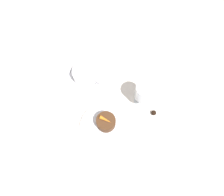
# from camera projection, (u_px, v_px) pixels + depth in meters

# --- Properties ---
(ground_plane) EXTENTS (3.00, 3.00, 0.00)m
(ground_plane) POSITION_uv_depth(u_px,v_px,m) (115.00, 123.00, 0.84)
(ground_plane) COLOR white
(dinner_plate) EXTENTS (0.23, 0.23, 0.01)m
(dinner_plate) POSITION_uv_depth(u_px,v_px,m) (109.00, 129.00, 0.82)
(dinner_plate) COLOR white
(dinner_plate) RESTS_ON ground_plane
(saucer) EXTENTS (0.16, 0.16, 0.01)m
(saucer) POSITION_uv_depth(u_px,v_px,m) (86.00, 77.00, 0.91)
(saucer) COLOR white
(saucer) RESTS_ON ground_plane
(coffee_cup) EXTENTS (0.13, 0.10, 0.06)m
(coffee_cup) POSITION_uv_depth(u_px,v_px,m) (85.00, 74.00, 0.88)
(coffee_cup) COLOR white
(coffee_cup) RESTS_ON saucer
(spoon) EXTENTS (0.06, 0.10, 0.00)m
(spoon) POSITION_uv_depth(u_px,v_px,m) (94.00, 84.00, 0.89)
(spoon) COLOR silver
(spoon) RESTS_ON saucer
(wine_glass) EXTENTS (0.07, 0.07, 0.13)m
(wine_glass) POSITION_uv_depth(u_px,v_px,m) (145.00, 92.00, 0.79)
(wine_glass) COLOR silver
(wine_glass) RESTS_ON ground_plane
(fork) EXTENTS (0.06, 0.19, 0.01)m
(fork) POSITION_uv_depth(u_px,v_px,m) (153.00, 146.00, 0.80)
(fork) COLOR silver
(fork) RESTS_ON ground_plane
(dessert_cake) EXTENTS (0.07, 0.07, 0.04)m
(dessert_cake) POSITION_uv_depth(u_px,v_px,m) (106.00, 122.00, 0.80)
(dessert_cake) COLOR #4C2D19
(dessert_cake) RESTS_ON dinner_plate
(carrot_garnish) EXTENTS (0.05, 0.02, 0.01)m
(carrot_garnish) POSITION_uv_depth(u_px,v_px,m) (106.00, 120.00, 0.78)
(carrot_garnish) COLOR orange
(carrot_garnish) RESTS_ON dessert_cake
(chocolate_truffle) EXTENTS (0.02, 0.02, 0.02)m
(chocolate_truffle) POSITION_uv_depth(u_px,v_px,m) (154.00, 113.00, 0.84)
(chocolate_truffle) COLOR black
(chocolate_truffle) RESTS_ON ground_plane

